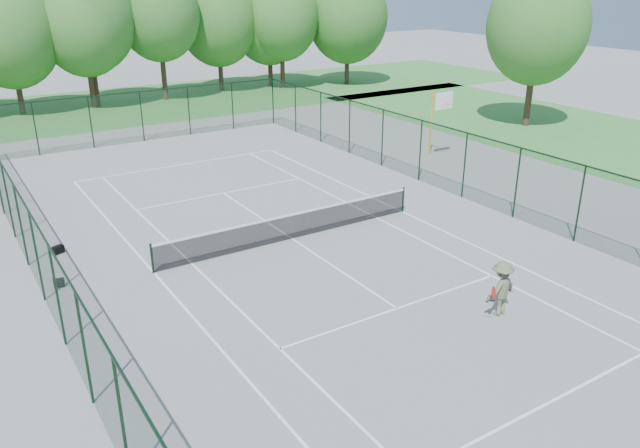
{
  "coord_description": "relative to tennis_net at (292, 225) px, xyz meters",
  "views": [
    {
      "loc": [
        -11.01,
        -19.23,
        9.55
      ],
      "look_at": [
        0.0,
        -2.0,
        1.3
      ],
      "focal_mm": 35.0,
      "sensor_mm": 36.0,
      "label": 1
    }
  ],
  "objects": [
    {
      "name": "sports_bag_a",
      "position": [
        -8.43,
        0.67,
        -0.44
      ],
      "size": [
        0.37,
        0.24,
        0.28
      ],
      "primitive_type": "cube",
      "rotation": [
        0.0,
        0.0,
        -0.09
      ],
      "color": "black",
      "rests_on": "ground"
    },
    {
      "name": "sports_bag_b",
      "position": [
        -7.89,
        3.47,
        -0.43
      ],
      "size": [
        0.43,
        0.34,
        0.29
      ],
      "primitive_type": "cube",
      "rotation": [
        0.0,
        0.0,
        0.36
      ],
      "color": "black",
      "rests_on": "ground"
    },
    {
      "name": "grass_far",
      "position": [
        0.0,
        30.0,
        -0.57
      ],
      "size": [
        80.0,
        16.0,
        0.01
      ],
      "primitive_type": "cube",
      "color": "#40893C",
      "rests_on": "ground"
    },
    {
      "name": "basketball_goal",
      "position": [
        12.56,
        5.72,
        1.99
      ],
      "size": [
        1.2,
        1.43,
        3.65
      ],
      "color": "gold",
      "rests_on": "ground"
    },
    {
      "name": "tree_side",
      "position": [
        23.02,
        8.26,
        5.83
      ],
      "size": [
        6.42,
        6.42,
        10.16
      ],
      "color": "#432C21",
      "rests_on": "ground"
    },
    {
      "name": "fence_enclosure",
      "position": [
        0.0,
        0.0,
        0.98
      ],
      "size": [
        18.05,
        36.05,
        3.02
      ],
      "color": "#193920",
      "rests_on": "ground"
    },
    {
      "name": "grass_side",
      "position": [
        24.0,
        4.0,
        -0.57
      ],
      "size": [
        14.0,
        40.0,
        0.01
      ],
      "primitive_type": "cube",
      "color": "#40893C",
      "rests_on": "ground"
    },
    {
      "name": "tennis_player",
      "position": [
        2.36,
        -8.29,
        0.28
      ],
      "size": [
        2.05,
        0.87,
        1.72
      ],
      "color": "#5E6548",
      "rests_on": "ground"
    },
    {
      "name": "tree_line_far",
      "position": [
        0.0,
        30.0,
        5.42
      ],
      "size": [
        39.4,
        6.4,
        9.7
      ],
      "color": "#432C21",
      "rests_on": "ground"
    },
    {
      "name": "court_lines",
      "position": [
        0.0,
        0.0,
        -0.57
      ],
      "size": [
        11.05,
        23.85,
        0.01
      ],
      "color": "white",
      "rests_on": "ground"
    },
    {
      "name": "ground",
      "position": [
        0.0,
        0.0,
        -0.58
      ],
      "size": [
        140.0,
        140.0,
        0.0
      ],
      "primitive_type": "plane",
      "color": "gray",
      "rests_on": "ground"
    },
    {
      "name": "tennis_net",
      "position": [
        0.0,
        0.0,
        0.0
      ],
      "size": [
        11.08,
        0.08,
        1.1
      ],
      "color": "black",
      "rests_on": "ground"
    }
  ]
}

